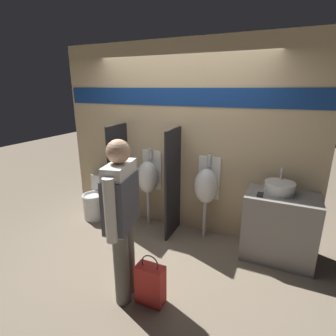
{
  "coord_description": "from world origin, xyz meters",
  "views": [
    {
      "loc": [
        1.37,
        -2.87,
        2.08
      ],
      "look_at": [
        0.0,
        0.17,
        1.05
      ],
      "focal_mm": 28.0,
      "sensor_mm": 36.0,
      "label": 1
    }
  ],
  "objects_px": {
    "cell_phone": "(260,194)",
    "person_in_vest": "(122,212)",
    "urinal_near_counter": "(148,177)",
    "toilet": "(96,200)",
    "shopping_bag": "(150,284)",
    "urinal_far": "(206,186)",
    "sink_basin": "(280,188)"
  },
  "relations": [
    {
      "from": "urinal_near_counter",
      "to": "toilet",
      "type": "relative_size",
      "value": 1.46
    },
    {
      "from": "urinal_near_counter",
      "to": "cell_phone",
      "type": "bearing_deg",
      "value": -7.33
    },
    {
      "from": "cell_phone",
      "to": "person_in_vest",
      "type": "height_order",
      "value": "person_in_vest"
    },
    {
      "from": "cell_phone",
      "to": "urinal_far",
      "type": "xyz_separation_m",
      "value": [
        -0.72,
        0.21,
        -0.08
      ]
    },
    {
      "from": "toilet",
      "to": "person_in_vest",
      "type": "xyz_separation_m",
      "value": [
        1.41,
        -1.3,
        0.66
      ]
    },
    {
      "from": "sink_basin",
      "to": "person_in_vest",
      "type": "bearing_deg",
      "value": -133.97
    },
    {
      "from": "urinal_near_counter",
      "to": "urinal_far",
      "type": "height_order",
      "value": "same"
    },
    {
      "from": "sink_basin",
      "to": "urinal_near_counter",
      "type": "relative_size",
      "value": 0.29
    },
    {
      "from": "shopping_bag",
      "to": "toilet",
      "type": "bearing_deg",
      "value": 143.01
    },
    {
      "from": "sink_basin",
      "to": "shopping_bag",
      "type": "xyz_separation_m",
      "value": [
        -1.06,
        -1.35,
        -0.71
      ]
    },
    {
      "from": "cell_phone",
      "to": "shopping_bag",
      "type": "xyz_separation_m",
      "value": [
        -0.86,
        -1.2,
        -0.65
      ]
    },
    {
      "from": "urinal_far",
      "to": "shopping_bag",
      "type": "xyz_separation_m",
      "value": [
        -0.13,
        -1.41,
        -0.57
      ]
    },
    {
      "from": "person_in_vest",
      "to": "shopping_bag",
      "type": "relative_size",
      "value": 3.03
    },
    {
      "from": "toilet",
      "to": "shopping_bag",
      "type": "height_order",
      "value": "toilet"
    },
    {
      "from": "cell_phone",
      "to": "sink_basin",
      "type": "bearing_deg",
      "value": 37.74
    },
    {
      "from": "person_in_vest",
      "to": "sink_basin",
      "type": "bearing_deg",
      "value": -55.73
    },
    {
      "from": "toilet",
      "to": "shopping_bag",
      "type": "distance_m",
      "value": 2.11
    },
    {
      "from": "urinal_far",
      "to": "person_in_vest",
      "type": "height_order",
      "value": "person_in_vest"
    },
    {
      "from": "urinal_near_counter",
      "to": "urinal_far",
      "type": "bearing_deg",
      "value": 0.0
    },
    {
      "from": "urinal_far",
      "to": "shopping_bag",
      "type": "distance_m",
      "value": 1.52
    },
    {
      "from": "cell_phone",
      "to": "shopping_bag",
      "type": "bearing_deg",
      "value": -125.54
    },
    {
      "from": "urinal_far",
      "to": "toilet",
      "type": "bearing_deg",
      "value": -175.69
    },
    {
      "from": "urinal_far",
      "to": "urinal_near_counter",
      "type": "bearing_deg",
      "value": 180.0
    },
    {
      "from": "urinal_far",
      "to": "shopping_bag",
      "type": "height_order",
      "value": "urinal_far"
    },
    {
      "from": "urinal_near_counter",
      "to": "person_in_vest",
      "type": "bearing_deg",
      "value": -70.7
    },
    {
      "from": "urinal_near_counter",
      "to": "toilet",
      "type": "distance_m",
      "value": 1.04
    },
    {
      "from": "sink_basin",
      "to": "cell_phone",
      "type": "xyz_separation_m",
      "value": [
        -0.2,
        -0.16,
        -0.06
      ]
    },
    {
      "from": "sink_basin",
      "to": "person_in_vest",
      "type": "relative_size",
      "value": 0.21
    },
    {
      "from": "sink_basin",
      "to": "urinal_near_counter",
      "type": "height_order",
      "value": "urinal_near_counter"
    },
    {
      "from": "toilet",
      "to": "shopping_bag",
      "type": "relative_size",
      "value": 1.51
    },
    {
      "from": "urinal_near_counter",
      "to": "shopping_bag",
      "type": "distance_m",
      "value": 1.71
    },
    {
      "from": "sink_basin",
      "to": "shopping_bag",
      "type": "distance_m",
      "value": 1.86
    }
  ]
}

